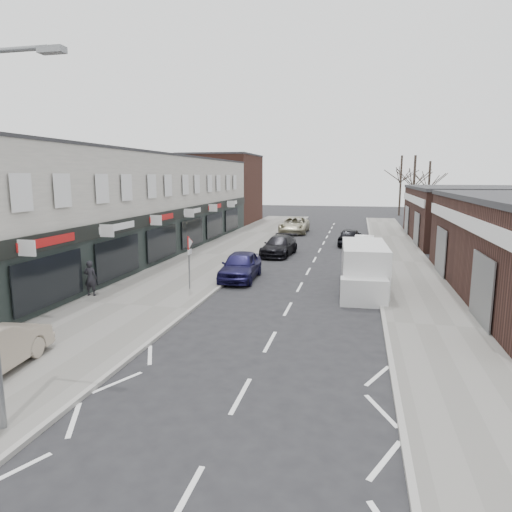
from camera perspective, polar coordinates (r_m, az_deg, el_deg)
The scene contains 17 objects.
ground at distance 10.65m, azimuth -4.82°, elevation -21.77°, with size 160.00×160.00×0.00m, color black.
pavement_left at distance 32.55m, azimuth -4.57°, elevation 0.12°, with size 5.50×64.00×0.12m, color slate.
pavement_right at distance 31.26m, azimuth 17.89°, elevation -0.74°, with size 3.50×64.00×0.12m, color slate.
shop_terrace_left at distance 32.56m, azimuth -17.48°, elevation 5.89°, with size 8.00×41.00×7.10m, color beige.
brick_block_far at distance 56.07m, azimuth -4.28°, elevation 8.29°, with size 8.00×10.00×8.00m, color #49281F.
right_unit_far at distance 43.84m, azimuth 25.50°, elevation 4.60°, with size 10.00×16.00×4.50m, color #39201A.
tree_far_a at distance 57.24m, azimuth 18.87°, elevation 3.80°, with size 3.60×3.60×8.00m, color #382D26, non-canonical shape.
tree_far_b at distance 63.47m, azimuth 20.55°, elevation 4.25°, with size 3.60×3.60×7.50m, color #382D26, non-canonical shape.
tree_far_c at distance 69.09m, azimuth 17.42°, elevation 4.84°, with size 3.60×3.60×8.50m, color #382D26, non-canonical shape.
warning_sign at distance 22.36m, azimuth -8.32°, elevation 1.11°, with size 0.12×0.80×2.70m.
white_van at distance 23.05m, azimuth 13.32°, elevation -1.58°, with size 2.32×6.03×2.31m.
pedestrian at distance 22.45m, azimuth -19.99°, elevation -2.61°, with size 0.60×0.40×1.65m, color black.
parked_car_left_a at distance 24.93m, azimuth -1.96°, elevation -1.21°, with size 1.82×4.53×1.54m, color #15123A.
parked_car_left_b at distance 32.59m, azimuth 2.91°, elevation 1.28°, with size 1.93×4.75×1.38m, color black.
parked_car_left_c at distance 45.66m, azimuth 4.81°, elevation 3.86°, with size 2.61×5.67×1.58m, color #ABA589.
parked_car_right_a at distance 34.94m, azimuth 13.39°, elevation 1.55°, with size 1.39×3.98×1.31m, color white.
parked_car_right_b at distance 38.12m, azimuth 11.68°, elevation 2.38°, with size 1.68×4.17×1.42m, color black.
Camera 1 is at (2.79, -8.62, 5.59)m, focal length 32.00 mm.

